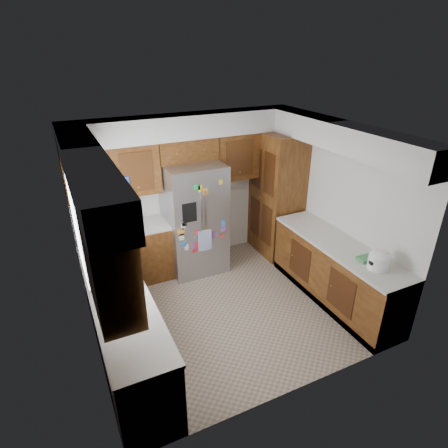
% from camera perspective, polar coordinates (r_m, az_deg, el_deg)
% --- Properties ---
extents(floor, '(3.60, 3.60, 0.00)m').
position_cam_1_polar(floor, '(5.52, 0.54, -12.54)').
color(floor, tan).
rests_on(floor, ground).
extents(room_shell, '(3.64, 3.24, 2.52)m').
position_cam_1_polar(room_shell, '(4.89, -2.38, 6.65)').
color(room_shell, silver).
rests_on(room_shell, ground).
extents(left_counter_run, '(1.36, 3.20, 0.92)m').
position_cam_1_polar(left_counter_run, '(4.96, -14.21, -12.31)').
color(left_counter_run, '#431E0C').
rests_on(left_counter_run, ground).
extents(right_counter_run, '(0.63, 2.25, 0.92)m').
position_cam_1_polar(right_counter_run, '(5.68, 16.59, -7.33)').
color(right_counter_run, '#431E0C').
rests_on(right_counter_run, ground).
extents(pantry, '(0.60, 0.90, 2.15)m').
position_cam_1_polar(pantry, '(6.52, 8.04, 4.42)').
color(pantry, '#431E0C').
rests_on(pantry, ground).
extents(fridge, '(0.90, 0.79, 1.80)m').
position_cam_1_polar(fridge, '(5.99, -4.48, 0.81)').
color(fridge, '#9C9CA1').
rests_on(fridge, ground).
extents(bridge_cabinet, '(0.96, 0.34, 0.35)m').
position_cam_1_polar(bridge_cabinet, '(5.83, -5.68, 11.29)').
color(bridge_cabinet, '#431E0C').
rests_on(bridge_cabinet, fridge).
extents(fridge_top_items, '(0.98, 0.32, 0.29)m').
position_cam_1_polar(fridge_top_items, '(5.76, -5.94, 14.26)').
color(fridge_top_items, '#0F1AA5').
rests_on(fridge_top_items, bridge_cabinet).
extents(sink_assembly, '(0.52, 0.71, 0.37)m').
position_cam_1_polar(sink_assembly, '(4.68, -16.78, -6.78)').
color(sink_assembly, silver).
rests_on(sink_assembly, left_counter_run).
extents(left_counter_clutter, '(0.36, 0.83, 0.38)m').
position_cam_1_polar(left_counter_clutter, '(5.27, -17.68, -2.28)').
color(left_counter_clutter, black).
rests_on(left_counter_clutter, left_counter_run).
extents(rice_cooker, '(0.28, 0.27, 0.23)m').
position_cam_1_polar(rice_cooker, '(4.97, 22.59, -5.01)').
color(rice_cooker, white).
rests_on(rice_cooker, right_counter_run).
extents(paper_towel, '(0.11, 0.11, 0.24)m').
position_cam_1_polar(paper_towel, '(5.00, 22.93, -4.94)').
color(paper_towel, white).
rests_on(paper_towel, right_counter_run).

